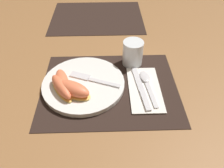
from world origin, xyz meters
TOP-DOWN VIEW (x-y plane):
  - ground_plane at (0.00, 0.00)m, footprint 3.00×3.00m
  - placemat at (0.00, 0.00)m, footprint 0.46×0.35m
  - placemat_far at (-0.05, 0.51)m, footprint 0.46×0.35m
  - plate at (-0.09, 0.01)m, footprint 0.28×0.28m
  - juice_glass at (0.09, 0.13)m, footprint 0.07×0.07m
  - napkin at (0.12, -0.02)m, footprint 0.10×0.21m
  - knife at (0.10, -0.02)m, footprint 0.04×0.21m
  - spoon at (0.13, 0.01)m, footprint 0.04×0.17m
  - fork at (-0.06, 0.02)m, footprint 0.17×0.08m
  - citrus_wedge_0 at (-0.15, -0.01)m, footprint 0.08×0.14m
  - citrus_wedge_1 at (-0.15, -0.03)m, footprint 0.10×0.13m
  - citrus_wedge_2 at (-0.11, -0.04)m, footprint 0.13×0.10m

SIDE VIEW (x-z plane):
  - ground_plane at x=0.00m, z-range 0.00..0.00m
  - placemat at x=0.00m, z-range 0.00..0.00m
  - placemat_far at x=-0.05m, z-range 0.00..0.00m
  - napkin at x=0.12m, z-range 0.00..0.01m
  - knife at x=0.10m, z-range 0.01..0.01m
  - spoon at x=0.13m, z-range 0.01..0.02m
  - plate at x=-0.09m, z-range 0.00..0.02m
  - fork at x=-0.06m, z-range 0.02..0.02m
  - citrus_wedge_0 at x=-0.15m, z-range 0.02..0.05m
  - citrus_wedge_1 at x=-0.15m, z-range 0.02..0.06m
  - citrus_wedge_2 at x=-0.11m, z-range 0.02..0.06m
  - juice_glass at x=0.09m, z-range 0.00..0.09m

